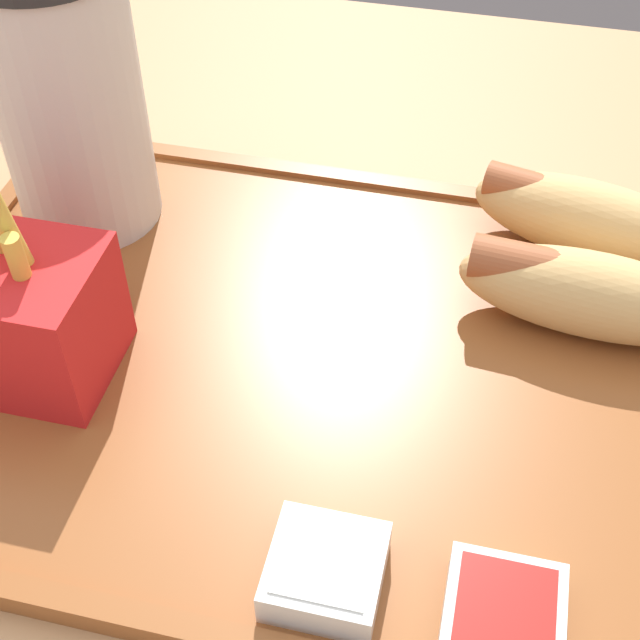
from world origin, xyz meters
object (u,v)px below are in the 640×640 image
hot_dog_far (595,220)px  hot_dog_near (593,292)px  sauce_cup_ketchup (503,615)px  sauce_cup_mayo (326,570)px  soda_cup (68,96)px  fries_carton (20,314)px

hot_dog_far → hot_dog_near: same height
hot_dog_far → sauce_cup_ketchup: hot_dog_far is taller
sauce_cup_mayo → sauce_cup_ketchup: same height
hot_dog_far → sauce_cup_mayo: hot_dog_far is taller
soda_cup → hot_dog_near: size_ratio=1.35×
fries_carton → sauce_cup_mayo: (0.18, -0.09, -0.03)m
fries_carton → hot_dog_near: bearing=18.4°
fries_carton → sauce_cup_ketchup: bearing=-20.0°
sauce_cup_ketchup → soda_cup: bearing=141.4°
soda_cup → hot_dog_far: bearing=5.6°
hot_dog_near → fries_carton: bearing=-161.6°
sauce_cup_mayo → fries_carton: bearing=153.5°
hot_dog_near → sauce_cup_ketchup: (-0.03, -0.18, -0.02)m
soda_cup → sauce_cup_ketchup: size_ratio=4.13×
fries_carton → sauce_cup_ketchup: size_ratio=2.55×
hot_dog_far → hot_dog_near: 0.06m
hot_dog_near → soda_cup: bearing=173.8°
soda_cup → hot_dog_near: soda_cup is taller
fries_carton → sauce_cup_ketchup: (0.25, -0.09, -0.03)m
hot_dog_near → fries_carton: fries_carton is taller
soda_cup → fries_carton: soda_cup is taller
hot_dog_near → sauce_cup_ketchup: 0.19m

